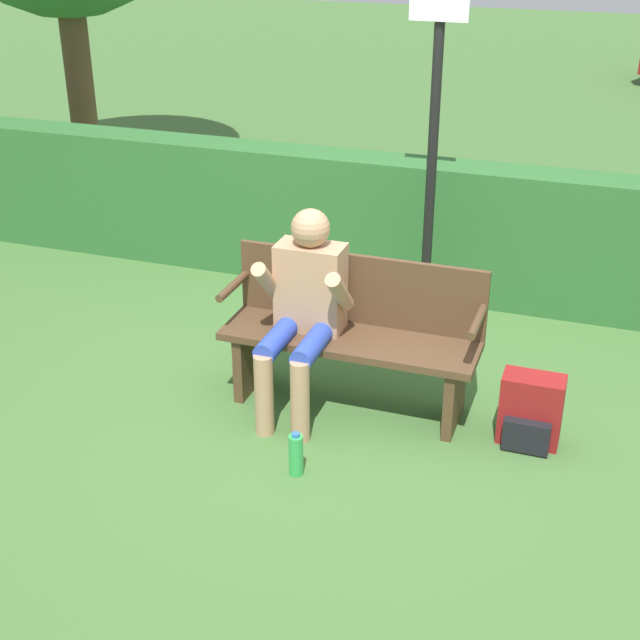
# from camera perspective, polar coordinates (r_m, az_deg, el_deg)

# --- Properties ---
(ground_plane) EXTENTS (40.00, 40.00, 0.00)m
(ground_plane) POSITION_cam_1_polar(r_m,az_deg,el_deg) (5.50, 1.83, -5.46)
(ground_plane) COLOR #426B33
(hedge_back) EXTENTS (12.00, 0.37, 1.04)m
(hedge_back) POSITION_cam_1_polar(r_m,az_deg,el_deg) (6.88, 6.51, 5.86)
(hedge_back) COLOR #2D662D
(hedge_back) RESTS_ON ground
(park_bench) EXTENTS (1.54, 0.45, 0.91)m
(park_bench) POSITION_cam_1_polar(r_m,az_deg,el_deg) (5.33, 2.10, -0.83)
(park_bench) COLOR #513823
(park_bench) RESTS_ON ground
(person_seated) EXTENTS (0.53, 0.66, 1.22)m
(person_seated) POSITION_cam_1_polar(r_m,az_deg,el_deg) (5.19, -1.03, 1.08)
(person_seated) COLOR tan
(person_seated) RESTS_ON ground
(backpack) EXTENTS (0.35, 0.26, 0.42)m
(backpack) POSITION_cam_1_polar(r_m,az_deg,el_deg) (5.20, 13.32, -5.75)
(backpack) COLOR maroon
(backpack) RESTS_ON ground
(water_bottle) EXTENTS (0.08, 0.08, 0.26)m
(water_bottle) POSITION_cam_1_polar(r_m,az_deg,el_deg) (4.84, -1.55, -8.61)
(water_bottle) COLOR green
(water_bottle) RESTS_ON ground
(signpost) EXTENTS (0.39, 0.09, 2.36)m
(signpost) POSITION_cam_1_polar(r_m,az_deg,el_deg) (6.22, 7.25, 11.46)
(signpost) COLOR black
(signpost) RESTS_ON ground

